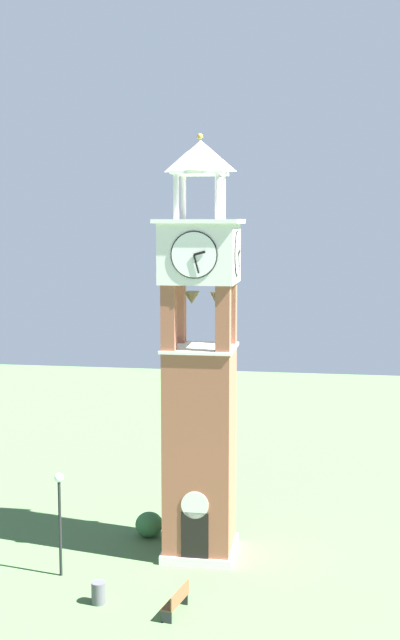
{
  "coord_description": "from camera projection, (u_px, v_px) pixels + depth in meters",
  "views": [
    {
      "loc": [
        4.77,
        -30.99,
        13.72
      ],
      "look_at": [
        0.0,
        0.0,
        9.78
      ],
      "focal_mm": 44.27,
      "sensor_mm": 36.0,
      "label": 1
    }
  ],
  "objects": [
    {
      "name": "ground",
      "position": [
        200.0,
        553.0,
        32.82
      ],
      "size": [
        80.0,
        80.0,
        0.0
      ],
      "primitive_type": "plane",
      "color": "#476B3D"
    },
    {
      "name": "clock_tower",
      "position": [
        200.0,
        386.0,
        31.94
      ],
      "size": [
        3.3,
        3.3,
        17.11
      ],
      "color": "#93543D",
      "rests_on": "ground"
    },
    {
      "name": "park_bench",
      "position": [
        177.0,
        600.0,
        27.67
      ],
      "size": [
        0.78,
        1.66,
        0.95
      ],
      "color": "brown",
      "rests_on": "ground"
    },
    {
      "name": "lamp_post",
      "position": [
        60.0,
        505.0,
        30.37
      ],
      "size": [
        0.36,
        0.36,
        4.12
      ],
      "color": "black",
      "rests_on": "ground"
    },
    {
      "name": "trash_bin",
      "position": [
        99.0,
        593.0,
        28.42
      ],
      "size": [
        0.52,
        0.52,
        0.8
      ],
      "primitive_type": "cylinder",
      "color": "#4C4C51",
      "rests_on": "ground"
    },
    {
      "name": "shrub_near_entry",
      "position": [
        149.0,
        524.0,
        34.47
      ],
      "size": [
        1.21,
        1.21,
        1.07
      ],
      "primitive_type": "ellipsoid",
      "color": "#336638",
      "rests_on": "ground"
    }
  ]
}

